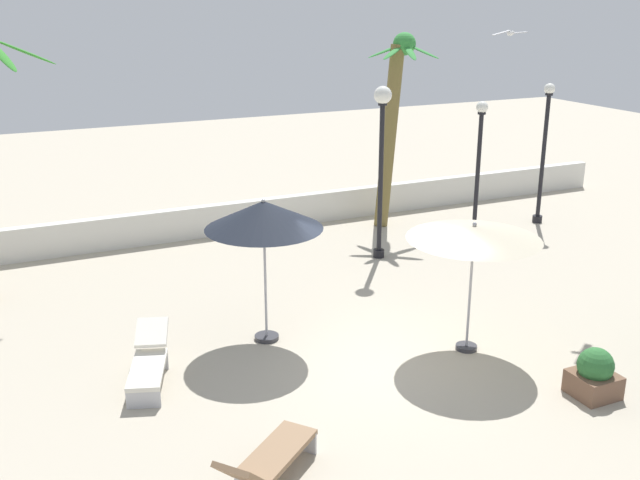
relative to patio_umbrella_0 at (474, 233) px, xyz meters
The scene contains 12 objects.
ground_plane 2.77m from the patio_umbrella_0, 168.78° to the left, with size 56.00×56.00×0.00m, color #B2A893.
boundary_wall 9.10m from the patio_umbrella_0, 99.85° to the left, with size 25.20×0.30×0.86m, color silver.
patio_umbrella_0 is the anchor object (origin of this frame).
patio_umbrella_1 3.82m from the patio_umbrella_0, 148.62° to the left, with size 2.20×2.20×2.81m.
palm_tree_1 8.18m from the patio_umbrella_0, 70.14° to the left, with size 2.03×1.98×5.41m.
lamp_post_0 5.38m from the patio_umbrella_0, 78.78° to the left, with size 0.43×0.43×4.30m.
lamp_post_1 7.31m from the patio_umbrella_0, 52.89° to the left, with size 0.32×0.32×3.68m.
lamp_post_2 9.02m from the patio_umbrella_0, 41.36° to the left, with size 0.30×0.30×4.03m.
lounge_chair_0 6.12m from the patio_umbrella_0, 167.36° to the left, with size 1.12×1.92×0.81m.
lounge_chair_1 5.67m from the patio_umbrella_0, 155.28° to the right, with size 1.82×1.61×0.84m.
seagull_1 9.43m from the patio_umbrella_0, 48.91° to the left, with size 1.01×0.40×0.15m.
planter 3.11m from the patio_umbrella_0, 68.48° to the right, with size 0.70×0.70×0.85m.
Camera 1 is at (-6.29, -10.60, 6.32)m, focal length 41.65 mm.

